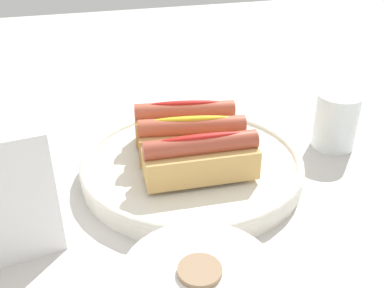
{
  "coord_description": "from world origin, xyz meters",
  "views": [
    {
      "loc": [
        0.16,
        0.51,
        0.35
      ],
      "look_at": [
        -0.01,
        -0.01,
        0.05
      ],
      "focal_mm": 40.36,
      "sensor_mm": 36.0,
      "label": 1
    }
  ],
  "objects_px": {
    "serving_bowl": "(192,165)",
    "hotdog_front": "(185,123)",
    "water_glass": "(335,125)",
    "napkin_box": "(2,198)",
    "hotdog_back": "(192,139)",
    "hotdog_side": "(200,159)"
  },
  "relations": [
    {
      "from": "hotdog_back",
      "to": "napkin_box",
      "type": "height_order",
      "value": "napkin_box"
    },
    {
      "from": "hotdog_front",
      "to": "hotdog_back",
      "type": "relative_size",
      "value": 1.0
    },
    {
      "from": "hotdog_side",
      "to": "napkin_box",
      "type": "bearing_deg",
      "value": 9.15
    },
    {
      "from": "water_glass",
      "to": "napkin_box",
      "type": "xyz_separation_m",
      "value": [
        0.49,
        0.1,
        0.04
      ]
    },
    {
      "from": "serving_bowl",
      "to": "hotdog_front",
      "type": "relative_size",
      "value": 2.05
    },
    {
      "from": "hotdog_front",
      "to": "napkin_box",
      "type": "xyz_separation_m",
      "value": [
        0.25,
        0.15,
        0.02
      ]
    },
    {
      "from": "hotdog_back",
      "to": "napkin_box",
      "type": "relative_size",
      "value": 1.05
    },
    {
      "from": "hotdog_back",
      "to": "hotdog_side",
      "type": "height_order",
      "value": "same"
    },
    {
      "from": "napkin_box",
      "to": "hotdog_front",
      "type": "bearing_deg",
      "value": -156.53
    },
    {
      "from": "serving_bowl",
      "to": "water_glass",
      "type": "bearing_deg",
      "value": -177.44
    },
    {
      "from": "hotdog_side",
      "to": "napkin_box",
      "type": "xyz_separation_m",
      "value": [
        0.24,
        0.04,
        0.02
      ]
    },
    {
      "from": "hotdog_front",
      "to": "napkin_box",
      "type": "distance_m",
      "value": 0.29
    },
    {
      "from": "serving_bowl",
      "to": "water_glass",
      "type": "height_order",
      "value": "water_glass"
    },
    {
      "from": "water_glass",
      "to": "napkin_box",
      "type": "relative_size",
      "value": 0.6
    },
    {
      "from": "serving_bowl",
      "to": "hotdog_back",
      "type": "relative_size",
      "value": 2.05
    },
    {
      "from": "serving_bowl",
      "to": "hotdog_front",
      "type": "bearing_deg",
      "value": -96.59
    },
    {
      "from": "hotdog_back",
      "to": "napkin_box",
      "type": "xyz_separation_m",
      "value": [
        0.24,
        0.09,
        0.02
      ]
    },
    {
      "from": "hotdog_back",
      "to": "hotdog_side",
      "type": "relative_size",
      "value": 1.02
    },
    {
      "from": "hotdog_side",
      "to": "hotdog_front",
      "type": "bearing_deg",
      "value": -96.59
    },
    {
      "from": "hotdog_side",
      "to": "water_glass",
      "type": "relative_size",
      "value": 1.71
    },
    {
      "from": "napkin_box",
      "to": "hotdog_side",
      "type": "bearing_deg",
      "value": -177.91
    },
    {
      "from": "serving_bowl",
      "to": "napkin_box",
      "type": "relative_size",
      "value": 2.15
    }
  ]
}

